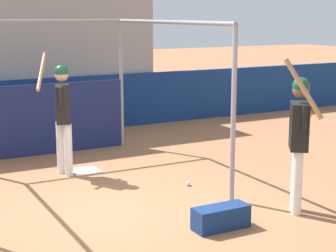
{
  "coord_description": "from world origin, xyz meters",
  "views": [
    {
      "loc": [
        -2.63,
        -6.55,
        2.57
      ],
      "look_at": [
        1.09,
        0.44,
        0.98
      ],
      "focal_mm": 60.0,
      "sensor_mm": 36.0,
      "label": 1
    }
  ],
  "objects_px": {
    "player_waiting": "(299,132)",
    "equipment_bag": "(221,217)",
    "player_batter": "(62,109)",
    "baseball": "(188,183)"
  },
  "relations": [
    {
      "from": "baseball",
      "to": "player_waiting",
      "type": "bearing_deg",
      "value": -68.1
    },
    {
      "from": "equipment_bag",
      "to": "player_batter",
      "type": "bearing_deg",
      "value": 106.55
    },
    {
      "from": "player_batter",
      "to": "player_waiting",
      "type": "distance_m",
      "value": 3.82
    },
    {
      "from": "player_batter",
      "to": "equipment_bag",
      "type": "xyz_separation_m",
      "value": [
        0.95,
        -3.18,
        -0.93
      ]
    },
    {
      "from": "player_batter",
      "to": "player_waiting",
      "type": "bearing_deg",
      "value": -130.31
    },
    {
      "from": "baseball",
      "to": "player_batter",
      "type": "bearing_deg",
      "value": 134.06
    },
    {
      "from": "player_waiting",
      "to": "equipment_bag",
      "type": "bearing_deg",
      "value": -53.5
    },
    {
      "from": "equipment_bag",
      "to": "baseball",
      "type": "height_order",
      "value": "equipment_bag"
    },
    {
      "from": "equipment_bag",
      "to": "baseball",
      "type": "distance_m",
      "value": 1.76
    },
    {
      "from": "player_batter",
      "to": "equipment_bag",
      "type": "height_order",
      "value": "player_batter"
    }
  ]
}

